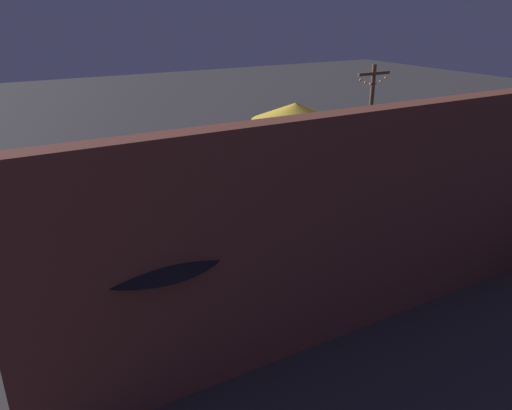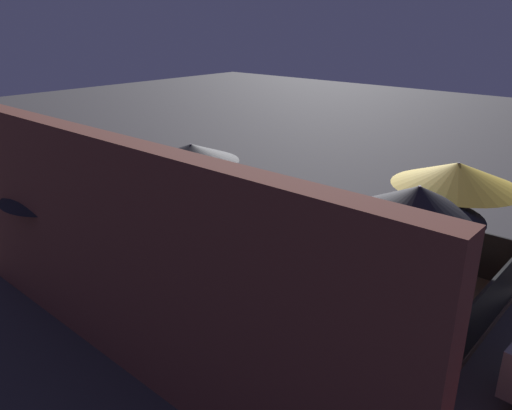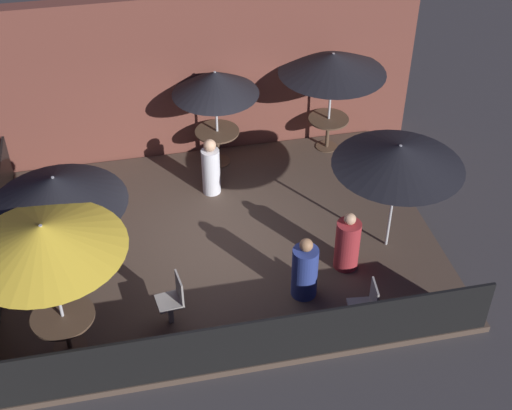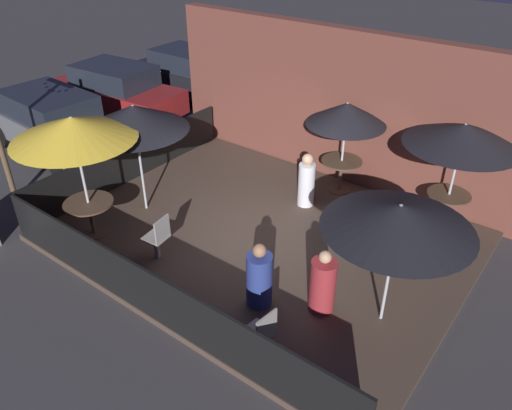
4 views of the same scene
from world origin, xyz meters
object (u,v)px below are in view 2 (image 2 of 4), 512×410
at_px(patron_2, 274,218).
at_px(patio_umbrella_2, 457,174).
at_px(patio_umbrella_4, 191,153).
at_px(patron_1, 232,215).
at_px(dining_table_0, 151,294).
at_px(patio_umbrella_3, 418,201).
at_px(patron_0, 208,281).
at_px(patio_umbrella_1, 62,185).
at_px(dining_table_1, 72,255).
at_px(dining_table_2, 444,260).
at_px(patio_chair_0, 360,243).
at_px(patio_umbrella_0, 145,224).
at_px(patio_chair_1, 276,201).

bearing_deg(patron_2, patio_umbrella_2, 123.87).
distance_m(patio_umbrella_4, patron_1, 1.74).
bearing_deg(patron_2, dining_table_0, 38.48).
relative_size(patio_umbrella_3, dining_table_0, 2.58).
relative_size(patio_umbrella_3, patron_0, 1.93).
distance_m(patio_umbrella_1, patron_1, 4.01).
height_order(dining_table_0, patron_2, patron_2).
relative_size(dining_table_1, patron_0, 0.70).
bearing_deg(dining_table_2, dining_table_0, 55.51).
bearing_deg(patron_2, patio_umbrella_1, 6.55).
bearing_deg(patron_2, patio_umbrella_4, -35.74).
xyz_separation_m(dining_table_2, patron_0, (2.78, 3.50, -0.03)).
bearing_deg(patio_chair_0, patio_umbrella_0, -116.59).
distance_m(patio_umbrella_4, dining_table_2, 5.92).
bearing_deg(patio_umbrella_1, patio_chair_1, -100.03).
distance_m(patio_umbrella_2, patio_chair_1, 4.92).
distance_m(patio_umbrella_3, patron_1, 4.89).
height_order(patio_umbrella_2, patio_umbrella_4, patio_umbrella_2).
distance_m(patron_0, patron_2, 3.27).
bearing_deg(patio_umbrella_4, patron_0, 142.01).
bearing_deg(dining_table_0, patio_umbrella_4, -51.54).
relative_size(dining_table_0, patron_2, 0.77).
distance_m(patio_umbrella_4, patron_2, 2.45).
distance_m(dining_table_2, patron_2, 3.86).
bearing_deg(patio_umbrella_2, dining_table_0, 55.51).
bearing_deg(patron_0, patio_umbrella_2, 42.53).
xyz_separation_m(patron_1, patron_2, (-0.89, -0.50, 0.01)).
bearing_deg(patron_1, dining_table_0, 93.72).
bearing_deg(patio_umbrella_0, patio_umbrella_2, -124.49).
distance_m(patio_umbrella_1, patio_chair_1, 5.38).
bearing_deg(dining_table_1, patron_0, -158.59).
relative_size(patio_umbrella_0, patio_chair_1, 2.26).
relative_size(dining_table_1, patio_chair_0, 0.93).
relative_size(patio_umbrella_1, patio_umbrella_4, 1.00).
distance_m(dining_table_1, dining_table_2, 7.11).
bearing_deg(patio_chair_1, dining_table_2, -0.00).
bearing_deg(dining_table_0, patron_2, -79.46).
xyz_separation_m(patio_umbrella_1, patron_2, (-1.63, -4.15, -1.48)).
bearing_deg(patron_1, patio_chair_0, 171.20).
distance_m(patio_umbrella_0, patio_umbrella_1, 2.39).
distance_m(patio_chair_1, patron_1, 1.45).
distance_m(dining_table_0, patio_chair_1, 5.24).
bearing_deg(patio_chair_1, dining_table_1, -93.24).
distance_m(dining_table_2, patron_1, 4.81).
relative_size(patio_chair_1, patron_0, 0.77).
distance_m(patio_umbrella_4, patio_chair_1, 2.55).
bearing_deg(patio_umbrella_0, patio_chair_0, -108.47).
height_order(patio_chair_1, patron_0, patron_0).
height_order(dining_table_0, patron_1, patron_1).
height_order(patio_umbrella_3, patron_1, patio_umbrella_3).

